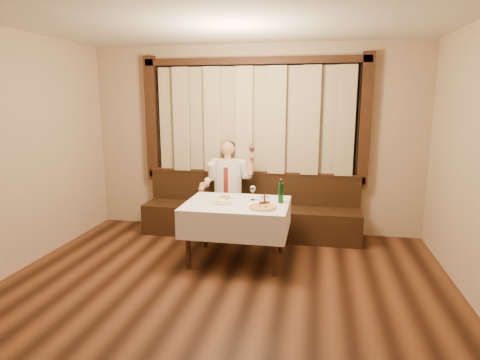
% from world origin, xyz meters
% --- Properties ---
extents(room, '(5.01, 6.01, 2.81)m').
position_xyz_m(room, '(-0.00, 0.97, 1.50)').
color(room, black).
rests_on(room, ground).
extents(banquette, '(3.20, 0.61, 0.94)m').
position_xyz_m(banquette, '(0.00, 2.72, 0.31)').
color(banquette, black).
rests_on(banquette, ground).
extents(dining_table, '(1.27, 0.97, 0.76)m').
position_xyz_m(dining_table, '(0.00, 1.70, 0.65)').
color(dining_table, black).
rests_on(dining_table, ground).
extents(pizza, '(0.34, 0.34, 0.04)m').
position_xyz_m(pizza, '(0.35, 1.48, 0.77)').
color(pizza, white).
rests_on(pizza, dining_table).
extents(pasta_red, '(0.24, 0.24, 0.08)m').
position_xyz_m(pasta_red, '(-0.18, 1.85, 0.79)').
color(pasta_red, white).
rests_on(pasta_red, dining_table).
extents(pasta_cream, '(0.27, 0.27, 0.09)m').
position_xyz_m(pasta_cream, '(-0.18, 1.65, 0.79)').
color(pasta_cream, white).
rests_on(pasta_cream, dining_table).
extents(green_bottle, '(0.07, 0.07, 0.30)m').
position_xyz_m(green_bottle, '(0.53, 1.78, 0.88)').
color(green_bottle, '#104E1B').
rests_on(green_bottle, dining_table).
extents(table_wine_glass, '(0.07, 0.07, 0.19)m').
position_xyz_m(table_wine_glass, '(0.17, 1.86, 0.89)').
color(table_wine_glass, white).
rests_on(table_wine_glass, dining_table).
extents(cruet_caddy, '(0.13, 0.09, 0.13)m').
position_xyz_m(cruet_caddy, '(0.35, 1.64, 0.80)').
color(cruet_caddy, black).
rests_on(cruet_caddy, dining_table).
extents(seated_man, '(0.78, 0.58, 1.41)m').
position_xyz_m(seated_man, '(-0.33, 2.63, 0.82)').
color(seated_man, black).
rests_on(seated_man, ground).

